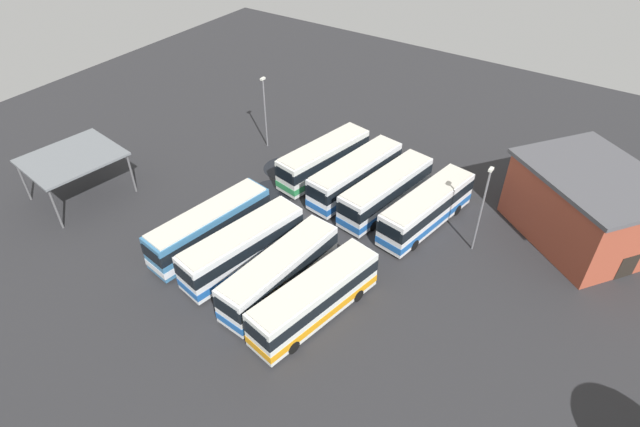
% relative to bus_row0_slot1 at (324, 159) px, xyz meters
% --- Properties ---
extents(ground_plane, '(90.84, 90.84, 0.00)m').
position_rel_bus_row0_slot1_xyz_m(ground_plane, '(7.73, 2.93, -1.86)').
color(ground_plane, '#28282B').
extents(bus_row0_slot1, '(10.80, 4.48, 3.53)m').
position_rel_bus_row0_slot1_xyz_m(bus_row0_slot1, '(0.00, 0.00, 0.00)').
color(bus_row0_slot1, silver).
rests_on(bus_row0_slot1, ground_plane).
extents(bus_row0_slot2, '(11.13, 4.26, 3.53)m').
position_rel_bus_row0_slot1_xyz_m(bus_row0_slot2, '(0.66, 4.00, 0.00)').
color(bus_row0_slot2, silver).
rests_on(bus_row0_slot2, ground_plane).
extents(bus_row0_slot3, '(10.88, 4.26, 3.53)m').
position_rel_bus_row0_slot1_xyz_m(bus_row0_slot3, '(1.36, 7.61, 0.00)').
color(bus_row0_slot3, silver).
rests_on(bus_row0_slot3, ground_plane).
extents(bus_row0_slot4, '(10.92, 4.40, 3.53)m').
position_rel_bus_row0_slot1_xyz_m(bus_row0_slot4, '(1.66, 11.71, 0.00)').
color(bus_row0_slot4, silver).
rests_on(bus_row0_slot4, ground_plane).
extents(bus_row1_slot1, '(11.28, 4.24, 3.53)m').
position_rel_bus_row0_slot1_xyz_m(bus_row1_slot1, '(13.91, -1.95, 0.00)').
color(bus_row1_slot1, teal).
rests_on(bus_row1_slot1, ground_plane).
extents(bus_row1_slot2, '(10.96, 4.52, 3.53)m').
position_rel_bus_row0_slot1_xyz_m(bus_row1_slot2, '(14.27, 1.85, 0.00)').
color(bus_row1_slot2, silver).
rests_on(bus_row1_slot2, ground_plane).
extents(bus_row1_slot3, '(10.84, 3.49, 3.53)m').
position_rel_bus_row0_slot1_xyz_m(bus_row1_slot3, '(14.86, 5.99, 0.00)').
color(bus_row1_slot3, silver).
rests_on(bus_row1_slot3, ground_plane).
extents(bus_row1_slot4, '(10.91, 4.56, 3.53)m').
position_rel_bus_row0_slot1_xyz_m(bus_row1_slot4, '(15.53, 9.57, 0.00)').
color(bus_row1_slot4, silver).
rests_on(bus_row1_slot4, ground_plane).
extents(depot_building, '(13.86, 14.35, 6.34)m').
position_rel_bus_row0_slot1_xyz_m(depot_building, '(-4.31, 23.07, 1.33)').
color(depot_building, '#99422D').
rests_on(depot_building, ground_plane).
extents(maintenance_shelter, '(8.78, 7.86, 4.30)m').
position_rel_bus_row0_slot1_xyz_m(maintenance_shelter, '(15.60, -16.90, 2.21)').
color(maintenance_shelter, slate).
rests_on(maintenance_shelter, ground_plane).
extents(lamp_post_by_building, '(0.56, 0.28, 7.97)m').
position_rel_bus_row0_slot1_xyz_m(lamp_post_by_building, '(2.27, 16.34, 2.53)').
color(lamp_post_by_building, slate).
rests_on(lamp_post_by_building, ground_plane).
extents(lamp_post_far_corner, '(0.56, 0.28, 7.80)m').
position_rel_bus_row0_slot1_xyz_m(lamp_post_far_corner, '(-1.26, -8.19, 2.44)').
color(lamp_post_far_corner, slate).
rests_on(lamp_post_far_corner, ground_plane).
extents(puddle_centre_drain, '(4.20, 4.20, 0.01)m').
position_rel_bus_row0_slot1_xyz_m(puddle_centre_drain, '(5.22, -2.41, -1.86)').
color(puddle_centre_drain, black).
rests_on(puddle_centre_drain, ground_plane).
extents(puddle_near_shelter, '(4.31, 4.31, 0.01)m').
position_rel_bus_row0_slot1_xyz_m(puddle_near_shelter, '(1.24, -3.99, -1.86)').
color(puddle_near_shelter, black).
rests_on(puddle_near_shelter, ground_plane).
extents(puddle_back_corner, '(3.81, 3.81, 0.01)m').
position_rel_bus_row0_slot1_xyz_m(puddle_back_corner, '(13.87, 4.05, -1.86)').
color(puddle_back_corner, black).
rests_on(puddle_back_corner, ground_plane).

